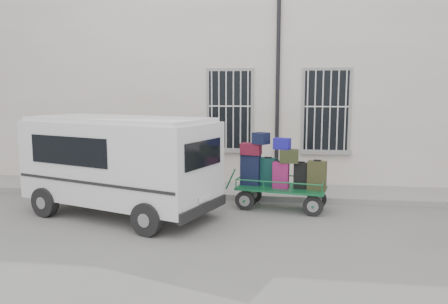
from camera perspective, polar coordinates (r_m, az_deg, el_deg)
ground at (r=9.94m, az=0.93°, el=-8.33°), size 80.00×80.00×0.00m
building at (r=15.02m, az=3.52°, el=8.76°), size 24.00×5.15×6.00m
sidewalk at (r=12.04m, az=2.20°, el=-5.06°), size 24.00×1.70×0.15m
luggage_cart at (r=10.37m, az=7.15°, el=-2.83°), size 2.47×1.30×1.82m
van at (r=10.02m, az=-13.47°, el=-0.96°), size 4.74×3.20×2.22m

